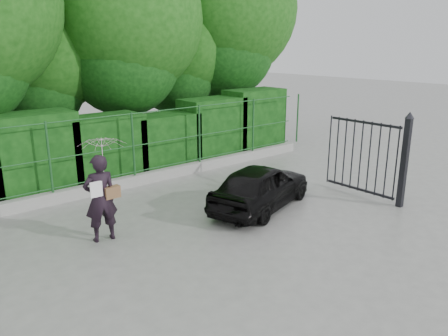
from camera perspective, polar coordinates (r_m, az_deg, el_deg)
ground at (r=9.00m, az=0.36°, el=-9.66°), size 80.00×80.00×0.00m
kerb at (r=12.48m, az=-13.13°, el=-1.93°), size 14.00×0.25×0.30m
fence at (r=12.31m, az=-12.52°, el=2.93°), size 14.13×0.06×1.80m
hedge at (r=13.12m, az=-15.42°, el=2.82°), size 14.20×1.20×2.28m
trees at (r=15.34m, az=-16.07°, el=18.07°), size 17.10×6.15×8.08m
gate at (r=11.59m, az=20.45°, el=1.43°), size 0.22×2.33×2.36m
woman at (r=9.03m, az=-15.62°, el=-0.81°), size 0.98×0.96×2.13m
car at (r=10.64m, az=4.85°, el=-2.35°), size 3.53×2.21×1.12m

